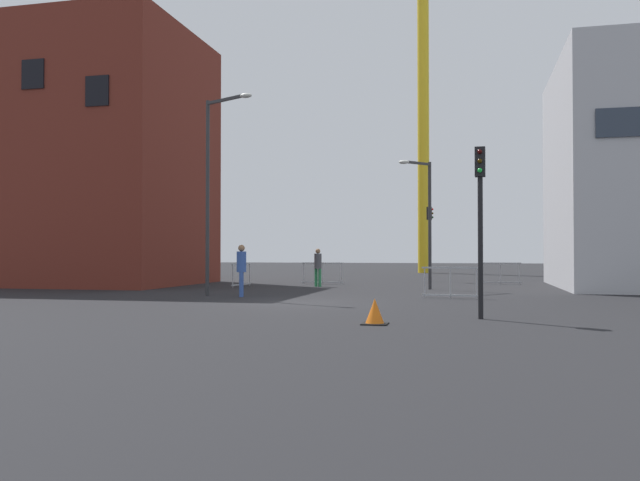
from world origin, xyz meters
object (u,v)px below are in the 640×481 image
Objects in this scene: streetlamp_short at (425,211)px; pedestrian_waiting at (241,266)px; pedestrian_walking at (318,264)px; traffic_cone_striped at (375,312)px; traffic_light_corner at (429,232)px; traffic_light_verge at (480,204)px; construction_crane at (428,47)px; streetlamp_tall at (213,178)px.

pedestrian_waiting is (-6.09, -6.04, -2.25)m from streetlamp_short.
pedestrian_walking reaches higher than traffic_cone_striped.
traffic_cone_striped is at bearing -89.60° from traffic_light_corner.
traffic_light_verge is (2.11, -12.07, -0.60)m from streetlamp_short.
pedestrian_waiting is (-1.07, -7.30, 0.06)m from pedestrian_walking.
construction_crane is 3.79× the size of streetlamp_tall.
streetlamp_tall is 11.32m from traffic_cone_striped.
streetlamp_tall is 12.61× the size of traffic_cone_striped.
traffic_light_verge is 1.00× the size of traffic_light_corner.
pedestrian_waiting is at bearing -112.68° from traffic_light_corner.
traffic_light_verge is 2.20× the size of pedestrian_waiting.
pedestrian_waiting reaches higher than traffic_cone_striped.
traffic_cone_striped is at bearing -88.21° from construction_crane.
traffic_cone_striped is at bearing -90.68° from streetlamp_short.
construction_crane reaches higher than traffic_light_verge.
pedestrian_waiting is at bearing -6.50° from streetlamp_tall.
pedestrian_waiting is (-4.76, -29.46, -16.69)m from construction_crane.
construction_crane is 6.67× the size of traffic_light_corner.
traffic_light_verge is 3.77m from traffic_cone_striped.
construction_crane is 32.82m from streetlamp_tall.
streetlamp_tall is 11.30m from traffic_light_verge.
streetlamp_tall is 8.19m from pedestrian_walking.
construction_crane is 41.14m from traffic_cone_striped.
streetlamp_short is at bearing -86.76° from construction_crane.
traffic_light_verge is 7.19× the size of traffic_cone_striped.
streetlamp_short reaches higher than pedestrian_waiting.
construction_crane is 27.55m from streetlamp_short.
traffic_light_corner reaches higher than traffic_cone_striped.
traffic_light_verge is at bearing -83.03° from traffic_light_corner.
construction_crane is 6.65× the size of traffic_light_verge.
pedestrian_waiting is at bearing -135.19° from streetlamp_short.
streetlamp_short reaches higher than pedestrian_walking.
streetlamp_short is at bearing 89.32° from traffic_cone_striped.
streetlamp_short is 3.11× the size of pedestrian_walking.
pedestrian_walking is at bearing 165.94° from streetlamp_short.
pedestrian_waiting is at bearing -98.34° from pedestrian_walking.
traffic_light_verge is at bearing -33.40° from streetlamp_tall.
traffic_light_verge is 10.31m from pedestrian_waiting.
streetlamp_tall is 15.41m from traffic_light_corner.
pedestrian_walking is at bearing 81.66° from pedestrian_waiting.
traffic_light_corner is 15.06m from pedestrian_waiting.
streetlamp_tall reaches higher than traffic_cone_striped.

